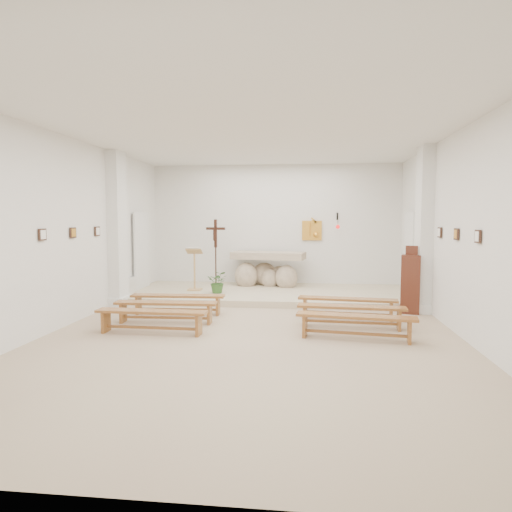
# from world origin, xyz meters

# --- Properties ---
(ground) EXTENTS (7.00, 10.00, 0.00)m
(ground) POSITION_xyz_m (0.00, 0.00, 0.00)
(ground) COLOR tan
(ground) RESTS_ON ground
(wall_left) EXTENTS (0.02, 10.00, 3.50)m
(wall_left) POSITION_xyz_m (-3.49, 0.00, 1.75)
(wall_left) COLOR white
(wall_left) RESTS_ON ground
(wall_right) EXTENTS (0.02, 10.00, 3.50)m
(wall_right) POSITION_xyz_m (3.49, 0.00, 1.75)
(wall_right) COLOR white
(wall_right) RESTS_ON ground
(wall_back) EXTENTS (7.00, 0.02, 3.50)m
(wall_back) POSITION_xyz_m (0.00, 4.99, 1.75)
(wall_back) COLOR white
(wall_back) RESTS_ON ground
(ceiling) EXTENTS (7.00, 10.00, 0.02)m
(ceiling) POSITION_xyz_m (0.00, 0.00, 3.49)
(ceiling) COLOR silver
(ceiling) RESTS_ON wall_back
(sanctuary_platform) EXTENTS (6.98, 3.00, 0.15)m
(sanctuary_platform) POSITION_xyz_m (0.00, 3.50, 0.07)
(sanctuary_platform) COLOR beige
(sanctuary_platform) RESTS_ON ground
(pilaster_left) EXTENTS (0.26, 0.55, 3.50)m
(pilaster_left) POSITION_xyz_m (-3.37, 2.00, 1.75)
(pilaster_left) COLOR white
(pilaster_left) RESTS_ON ground
(pilaster_right) EXTENTS (0.26, 0.55, 3.50)m
(pilaster_right) POSITION_xyz_m (3.37, 2.00, 1.75)
(pilaster_right) COLOR white
(pilaster_right) RESTS_ON ground
(gold_wall_relief) EXTENTS (0.55, 0.04, 0.55)m
(gold_wall_relief) POSITION_xyz_m (1.05, 4.96, 1.65)
(gold_wall_relief) COLOR gold
(gold_wall_relief) RESTS_ON wall_back
(sanctuary_lamp) EXTENTS (0.11, 0.36, 0.44)m
(sanctuary_lamp) POSITION_xyz_m (1.75, 4.71, 1.81)
(sanctuary_lamp) COLOR black
(sanctuary_lamp) RESTS_ON wall_back
(station_frame_left_front) EXTENTS (0.03, 0.20, 0.20)m
(station_frame_left_front) POSITION_xyz_m (-3.47, -0.80, 1.72)
(station_frame_left_front) COLOR #382218
(station_frame_left_front) RESTS_ON wall_left
(station_frame_left_mid) EXTENTS (0.03, 0.20, 0.20)m
(station_frame_left_mid) POSITION_xyz_m (-3.47, 0.20, 1.72)
(station_frame_left_mid) COLOR #382218
(station_frame_left_mid) RESTS_ON wall_left
(station_frame_left_rear) EXTENTS (0.03, 0.20, 0.20)m
(station_frame_left_rear) POSITION_xyz_m (-3.47, 1.20, 1.72)
(station_frame_left_rear) COLOR #382218
(station_frame_left_rear) RESTS_ON wall_left
(station_frame_right_front) EXTENTS (0.03, 0.20, 0.20)m
(station_frame_right_front) POSITION_xyz_m (3.47, -0.80, 1.72)
(station_frame_right_front) COLOR #382218
(station_frame_right_front) RESTS_ON wall_right
(station_frame_right_mid) EXTENTS (0.03, 0.20, 0.20)m
(station_frame_right_mid) POSITION_xyz_m (3.47, 0.20, 1.72)
(station_frame_right_mid) COLOR #382218
(station_frame_right_mid) RESTS_ON wall_right
(station_frame_right_rear) EXTENTS (0.03, 0.20, 0.20)m
(station_frame_right_rear) POSITION_xyz_m (3.47, 1.20, 1.72)
(station_frame_right_rear) COLOR #382218
(station_frame_right_rear) RESTS_ON wall_right
(radiator_left) EXTENTS (0.10, 0.85, 0.52)m
(radiator_left) POSITION_xyz_m (-3.43, 2.70, 0.27)
(radiator_left) COLOR silver
(radiator_left) RESTS_ON ground
(radiator_right) EXTENTS (0.10, 0.85, 0.52)m
(radiator_right) POSITION_xyz_m (3.43, 2.70, 0.27)
(radiator_right) COLOR silver
(radiator_right) RESTS_ON ground
(altar) EXTENTS (2.07, 1.08, 1.02)m
(altar) POSITION_xyz_m (-0.15, 4.40, 0.54)
(altar) COLOR beige
(altar) RESTS_ON sanctuary_platform
(lectern) EXTENTS (0.41, 0.35, 1.11)m
(lectern) POSITION_xyz_m (-1.94, 3.39, 0.70)
(lectern) COLOR tan
(lectern) RESTS_ON sanctuary_platform
(crucifix_stand) EXTENTS (0.54, 0.24, 1.81)m
(crucifix_stand) POSITION_xyz_m (-1.51, 3.99, 1.20)
(crucifix_stand) COLOR #351911
(crucifix_stand) RESTS_ON sanctuary_platform
(potted_plant) EXTENTS (0.51, 0.45, 0.55)m
(potted_plant) POSITION_xyz_m (-1.26, 3.02, 0.43)
(potted_plant) COLOR #315E25
(potted_plant) RESTS_ON sanctuary_platform
(donation_pedestal) EXTENTS (0.47, 0.47, 1.42)m
(donation_pedestal) POSITION_xyz_m (3.10, 1.85, 0.63)
(donation_pedestal) COLOR #5B2B1A
(donation_pedestal) RESTS_ON ground
(bench_left_front) EXTENTS (1.95, 0.39, 0.41)m
(bench_left_front) POSITION_xyz_m (-1.73, 1.15, 0.31)
(bench_left_front) COLOR olive
(bench_left_front) RESTS_ON ground
(bench_right_front) EXTENTS (1.96, 0.54, 0.41)m
(bench_right_front) POSITION_xyz_m (1.73, 1.15, 0.31)
(bench_right_front) COLOR olive
(bench_right_front) RESTS_ON ground
(bench_left_second) EXTENTS (1.95, 0.38, 0.41)m
(bench_left_second) POSITION_xyz_m (-1.73, 0.34, 0.31)
(bench_left_second) COLOR olive
(bench_left_second) RESTS_ON ground
(bench_right_second) EXTENTS (1.96, 0.45, 0.41)m
(bench_right_second) POSITION_xyz_m (1.73, 0.34, 0.31)
(bench_right_second) COLOR olive
(bench_right_second) RESTS_ON ground
(bench_left_third) EXTENTS (1.95, 0.36, 0.41)m
(bench_left_third) POSITION_xyz_m (-1.73, -0.46, 0.31)
(bench_left_third) COLOR olive
(bench_left_third) RESTS_ON ground
(bench_right_third) EXTENTS (1.96, 0.57, 0.41)m
(bench_right_third) POSITION_xyz_m (1.73, -0.46, 0.31)
(bench_right_third) COLOR olive
(bench_right_third) RESTS_ON ground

